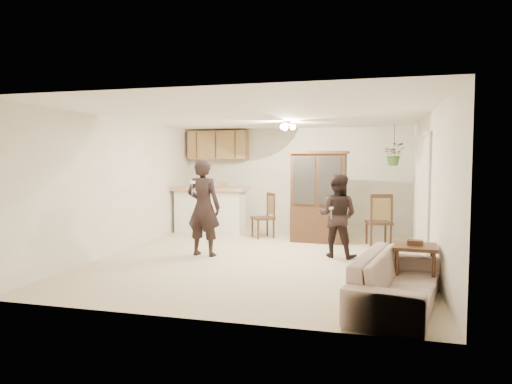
% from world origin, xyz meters
% --- Properties ---
extents(floor, '(6.50, 6.50, 0.00)m').
position_xyz_m(floor, '(0.00, 0.00, 0.00)').
color(floor, beige).
rests_on(floor, ground).
extents(ceiling, '(5.50, 6.50, 0.02)m').
position_xyz_m(ceiling, '(0.00, 0.00, 2.50)').
color(ceiling, white).
rests_on(ceiling, wall_back).
extents(wall_back, '(5.50, 0.02, 2.50)m').
position_xyz_m(wall_back, '(0.00, 3.25, 1.25)').
color(wall_back, white).
rests_on(wall_back, ground).
extents(wall_front, '(5.50, 0.02, 2.50)m').
position_xyz_m(wall_front, '(0.00, -3.25, 1.25)').
color(wall_front, white).
rests_on(wall_front, ground).
extents(wall_left, '(0.02, 6.50, 2.50)m').
position_xyz_m(wall_left, '(-2.75, 0.00, 1.25)').
color(wall_left, white).
rests_on(wall_left, ground).
extents(wall_right, '(0.02, 6.50, 2.50)m').
position_xyz_m(wall_right, '(2.75, 0.00, 1.25)').
color(wall_right, white).
rests_on(wall_right, ground).
extents(breakfast_bar, '(1.60, 0.55, 1.00)m').
position_xyz_m(breakfast_bar, '(-1.85, 2.35, 0.50)').
color(breakfast_bar, white).
rests_on(breakfast_bar, floor).
extents(bar_top, '(1.75, 0.70, 0.08)m').
position_xyz_m(bar_top, '(-1.85, 2.35, 1.05)').
color(bar_top, tan).
rests_on(bar_top, breakfast_bar).
extents(upper_cabinets, '(1.50, 0.34, 0.70)m').
position_xyz_m(upper_cabinets, '(-1.90, 3.07, 2.10)').
color(upper_cabinets, brown).
rests_on(upper_cabinets, wall_back).
extents(vertical_blinds, '(0.06, 2.30, 2.10)m').
position_xyz_m(vertical_blinds, '(2.71, 0.90, 1.10)').
color(vertical_blinds, beige).
rests_on(vertical_blinds, wall_right).
extents(ceiling_fixture, '(0.36, 0.36, 0.20)m').
position_xyz_m(ceiling_fixture, '(0.20, 1.20, 2.40)').
color(ceiling_fixture, '#FFF0BF').
rests_on(ceiling_fixture, ceiling).
extents(hanging_plant, '(0.43, 0.37, 0.48)m').
position_xyz_m(hanging_plant, '(2.30, 2.40, 1.85)').
color(hanging_plant, '#2A5321').
rests_on(hanging_plant, ceiling).
extents(plant_cord, '(0.01, 0.01, 0.65)m').
position_xyz_m(plant_cord, '(2.30, 2.40, 2.17)').
color(plant_cord, black).
rests_on(plant_cord, ceiling).
extents(sofa, '(1.09, 1.98, 0.73)m').
position_xyz_m(sofa, '(2.18, -2.23, 0.37)').
color(sofa, beige).
rests_on(sofa, floor).
extents(adult, '(0.70, 0.50, 1.80)m').
position_xyz_m(adult, '(-1.08, -0.11, 0.90)').
color(adult, black).
rests_on(adult, floor).
extents(child, '(0.76, 0.65, 1.35)m').
position_xyz_m(child, '(1.27, 0.38, 0.68)').
color(child, black).
rests_on(child, floor).
extents(china_hutch, '(1.24, 0.55, 1.91)m').
position_xyz_m(china_hutch, '(0.77, 1.79, 0.94)').
color(china_hutch, '#361F13').
rests_on(china_hutch, floor).
extents(side_table, '(0.59, 0.59, 0.68)m').
position_xyz_m(side_table, '(2.43, -1.51, 0.32)').
color(side_table, '#361F13').
rests_on(side_table, floor).
extents(chair_bar, '(0.59, 0.59, 1.00)m').
position_xyz_m(chair_bar, '(-1.92, 2.29, 0.28)').
color(chair_bar, '#361F13').
rests_on(chair_bar, floor).
extents(chair_hutch_left, '(0.62, 0.62, 1.00)m').
position_xyz_m(chair_hutch_left, '(-0.49, 2.02, 0.28)').
color(chair_hutch_left, '#361F13').
rests_on(chair_hutch_left, floor).
extents(chair_hutch_right, '(0.57, 0.57, 1.06)m').
position_xyz_m(chair_hutch_right, '(2.00, 1.68, 0.30)').
color(chair_hutch_right, '#361F13').
rests_on(chair_hutch_right, floor).
extents(controller_adult, '(0.06, 0.16, 0.05)m').
position_xyz_m(controller_adult, '(-1.12, -0.51, 1.35)').
color(controller_adult, white).
rests_on(controller_adult, adult).
extents(controller_child, '(0.07, 0.13, 0.04)m').
position_xyz_m(controller_child, '(1.19, 0.05, 0.91)').
color(controller_child, white).
rests_on(controller_child, child).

